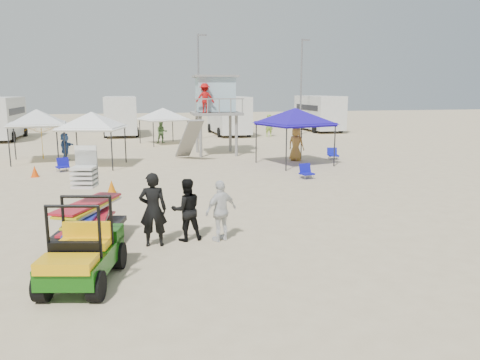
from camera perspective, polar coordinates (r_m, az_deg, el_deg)
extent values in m
plane|color=beige|center=(10.65, 1.20, -10.02)|extent=(140.00, 140.00, 0.00)
cube|color=#12520C|center=(9.92, -18.60, -9.21)|extent=(1.59, 2.41, 0.39)
cube|color=#F2AE0C|center=(9.84, -18.68, -7.90)|extent=(1.13, 0.84, 0.21)
cylinder|color=black|center=(9.32, -21.99, -12.13)|extent=(0.37, 0.61, 0.57)
cube|color=black|center=(12.11, -17.70, -5.59)|extent=(1.71, 2.16, 0.12)
cylinder|color=black|center=(12.23, -20.23, -6.68)|extent=(0.31, 0.53, 0.50)
imported|color=black|center=(11.67, -10.56, -3.56)|extent=(0.73, 0.53, 1.85)
imported|color=black|center=(12.01, -6.55, -3.61)|extent=(0.85, 0.70, 1.61)
imported|color=white|center=(11.91, -2.33, -3.76)|extent=(1.00, 0.74, 1.58)
cylinder|color=gray|center=(26.88, -4.70, 5.30)|extent=(0.17, 0.17, 2.36)
cube|color=gray|center=(27.99, -2.95, 8.12)|extent=(2.96, 2.96, 0.15)
cube|color=#9DBFCA|center=(28.23, -3.09, 10.39)|extent=(2.26, 1.99, 1.98)
imported|color=#B20F0F|center=(26.89, -4.20, 9.92)|extent=(1.07, 0.62, 1.66)
cylinder|color=black|center=(22.45, 4.45, 3.92)|extent=(0.06, 0.06, 2.15)
pyramid|color=#200FA7|center=(24.14, 6.75, 8.72)|extent=(3.70, 3.70, 0.80)
cube|color=#200FA7|center=(24.19, 6.70, 6.83)|extent=(3.70, 3.70, 0.18)
cylinder|color=black|center=(23.48, -20.76, 3.35)|extent=(0.06, 0.06, 1.99)
pyramid|color=white|center=(24.49, -17.67, 7.94)|extent=(3.31, 3.31, 0.80)
cube|color=white|center=(24.54, -17.56, 6.08)|extent=(3.31, 3.31, 0.18)
cylinder|color=black|center=(26.26, -26.60, 3.71)|extent=(0.06, 0.06, 2.06)
pyramid|color=silver|center=(27.15, -23.60, 7.93)|extent=(3.07, 3.07, 0.80)
cube|color=silver|center=(27.19, -23.47, 6.25)|extent=(3.07, 3.07, 0.18)
cylinder|color=black|center=(32.47, -11.40, 5.60)|extent=(0.06, 0.06, 1.81)
pyramid|color=white|center=(33.72, -9.39, 8.67)|extent=(3.47, 3.47, 0.80)
cube|color=white|center=(33.76, -9.34, 7.32)|extent=(3.47, 3.47, 0.18)
imported|color=#F5B115|center=(28.31, -22.91, 4.30)|extent=(2.96, 2.96, 1.91)
cone|color=#EC4707|center=(22.64, -23.75, 0.96)|extent=(0.34, 0.34, 0.50)
cone|color=#D56706|center=(18.08, -15.38, -0.81)|extent=(0.34, 0.34, 0.50)
cube|color=#0F0FA6|center=(23.65, -20.81, 1.50)|extent=(0.69, 0.67, 0.06)
cube|color=#0F0FA6|center=(23.86, -20.78, 2.06)|extent=(0.56, 0.37, 0.44)
cylinder|color=#B2B2B7|center=(23.51, -21.38, 1.11)|extent=(0.03, 0.03, 0.20)
cube|color=#0F0FA5|center=(20.52, 8.15, 0.76)|extent=(0.63, 0.60, 0.06)
cube|color=#0F0FA5|center=(20.71, 7.92, 1.42)|extent=(0.56, 0.27, 0.44)
cylinder|color=#B2B2B7|center=(20.28, 7.78, 0.31)|extent=(0.03, 0.03, 0.20)
cube|color=#0F15A5|center=(26.47, 11.35, 2.94)|extent=(0.65, 0.62, 0.06)
cube|color=#0F15A5|center=(26.66, 11.15, 3.43)|extent=(0.57, 0.30, 0.44)
cylinder|color=#B2B2B7|center=(26.21, 11.08, 2.60)|extent=(0.03, 0.03, 0.20)
cube|color=silver|center=(40.78, -27.18, 6.86)|extent=(2.50, 6.80, 3.00)
cube|color=black|center=(40.76, -27.24, 7.48)|extent=(2.54, 5.44, 0.50)
cube|color=silver|center=(41.17, -14.33, 7.74)|extent=(2.50, 6.50, 3.00)
cube|color=black|center=(41.15, -14.36, 8.37)|extent=(2.54, 5.20, 0.50)
cylinder|color=black|center=(39.22, -16.10, 5.53)|extent=(0.25, 0.80, 0.80)
cube|color=silver|center=(40.58, -1.42, 8.03)|extent=(2.50, 7.00, 3.00)
cube|color=black|center=(40.56, -1.43, 8.67)|extent=(2.54, 5.60, 0.50)
cylinder|color=black|center=(38.23, -2.54, 5.82)|extent=(0.25, 0.80, 0.80)
cube|color=silver|center=(44.75, 9.61, 8.16)|extent=(2.50, 6.60, 3.00)
cube|color=black|center=(44.73, 9.63, 8.73)|extent=(2.54, 5.28, 0.50)
cylinder|color=black|center=(42.41, 9.11, 6.20)|extent=(0.25, 0.80, 0.80)
cylinder|color=slate|center=(37.03, -5.07, 11.20)|extent=(0.14, 0.14, 8.00)
cylinder|color=slate|center=(40.80, 7.44, 11.12)|extent=(0.14, 0.14, 8.00)
imported|color=#5B8952|center=(34.43, -9.52, 5.78)|extent=(0.80, 0.63, 1.60)
imported|color=#94BE47|center=(38.89, 3.59, 6.67)|extent=(0.68, 0.46, 1.85)
imported|color=#A5752F|center=(25.63, 6.85, 4.40)|extent=(1.04, 1.07, 1.85)
imported|color=#325396|center=(27.11, -20.54, 3.80)|extent=(0.77, 1.48, 1.53)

